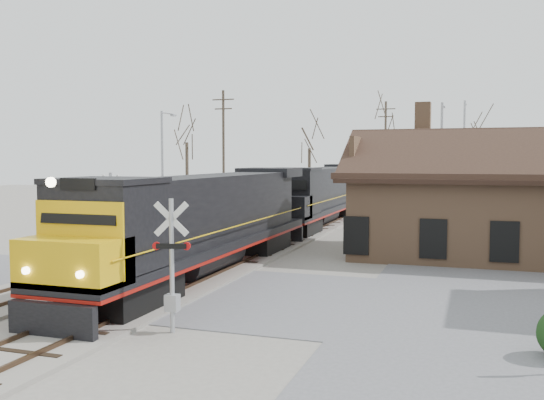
# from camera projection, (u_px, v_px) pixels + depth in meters

# --- Properties ---
(ground) EXTENTS (140.00, 140.00, 0.00)m
(ground) POSITION_uv_depth(u_px,v_px,m) (170.00, 290.00, 22.66)
(ground) COLOR gray
(ground) RESTS_ON ground
(road) EXTENTS (60.00, 9.00, 0.03)m
(road) POSITION_uv_depth(u_px,v_px,m) (170.00, 289.00, 22.66)
(road) COLOR #59595E
(road) RESTS_ON ground
(track_main) EXTENTS (3.40, 90.00, 0.24)m
(track_main) POSITION_uv_depth(u_px,v_px,m) (288.00, 238.00, 36.83)
(track_main) COLOR gray
(track_main) RESTS_ON ground
(track_siding) EXTENTS (3.40, 90.00, 0.24)m
(track_siding) POSITION_uv_depth(u_px,v_px,m) (220.00, 235.00, 38.27)
(track_siding) COLOR gray
(track_siding) RESTS_ON ground
(depot) EXTENTS (15.20, 9.31, 7.90)m
(depot) POSITION_uv_depth(u_px,v_px,m) (501.00, 209.00, 30.01)
(depot) COLOR #926A4B
(depot) RESTS_ON ground
(locomotive_lead) EXTENTS (2.94, 19.72, 4.38)m
(locomotive_lead) POSITION_uv_depth(u_px,v_px,m) (200.00, 222.00, 24.95)
(locomotive_lead) COLOR black
(locomotive_lead) RESTS_ON ground
(locomotive_trailing) EXTENTS (2.94, 19.72, 4.14)m
(locomotive_trailing) POSITION_uv_depth(u_px,v_px,m) (319.00, 194.00, 43.85)
(locomotive_trailing) COLOR black
(locomotive_trailing) RESTS_ON ground
(crossbuck_near) EXTENTS (1.06, 0.39, 3.80)m
(crossbuck_near) POSITION_uv_depth(u_px,v_px,m) (172.00, 270.00, 17.01)
(crossbuck_near) COLOR #A5A8AD
(crossbuck_near) RESTS_ON ground
(crossbuck_far) EXTENTS (1.21, 0.32, 4.24)m
(crossbuck_far) POSITION_uv_depth(u_px,v_px,m) (111.00, 220.00, 28.92)
(crossbuck_far) COLOR #A5A8AD
(crossbuck_far) RESTS_ON ground
(streetlight_a) EXTENTS (0.25, 2.04, 8.16)m
(streetlight_a) POSITION_uv_depth(u_px,v_px,m) (163.00, 163.00, 41.97)
(streetlight_a) COLOR #A5A8AD
(streetlight_a) RESTS_ON ground
(streetlight_b) EXTENTS (0.25, 2.04, 8.76)m
(streetlight_b) POSITION_uv_depth(u_px,v_px,m) (441.00, 158.00, 42.17)
(streetlight_b) COLOR #A5A8AD
(streetlight_b) RESTS_ON ground
(streetlight_c) EXTENTS (0.25, 2.04, 9.68)m
(streetlight_c) POSITION_uv_depth(u_px,v_px,m) (464.00, 152.00, 50.54)
(streetlight_c) COLOR #A5A8AD
(streetlight_c) RESTS_ON ground
(utility_pole_a) EXTENTS (2.00, 0.24, 10.80)m
(utility_pole_a) POSITION_uv_depth(u_px,v_px,m) (224.00, 150.00, 52.91)
(utility_pole_a) COLOR #382D23
(utility_pole_a) RESTS_ON ground
(utility_pole_b) EXTENTS (2.00, 0.24, 10.88)m
(utility_pole_b) POSITION_uv_depth(u_px,v_px,m) (385.00, 151.00, 64.09)
(utility_pole_b) COLOR #382D23
(utility_pole_b) RESTS_ON ground
(tree_a) EXTENTS (4.25, 4.25, 10.42)m
(tree_a) POSITION_uv_depth(u_px,v_px,m) (187.00, 131.00, 56.48)
(tree_a) COLOR #382D23
(tree_a) RESTS_ON ground
(tree_b) EXTENTS (3.94, 3.94, 9.64)m
(tree_b) POSITION_uv_depth(u_px,v_px,m) (309.00, 139.00, 61.67)
(tree_b) COLOR #382D23
(tree_b) RESTS_ON ground
(tree_c) EXTENTS (5.25, 5.25, 12.87)m
(tree_c) POSITION_uv_depth(u_px,v_px,m) (386.00, 119.00, 66.58)
(tree_c) COLOR #382D23
(tree_c) RESTS_ON ground
(tree_d) EXTENTS (4.23, 4.23, 10.37)m
(tree_d) POSITION_uv_depth(u_px,v_px,m) (483.00, 133.00, 60.28)
(tree_d) COLOR #382D23
(tree_d) RESTS_ON ground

